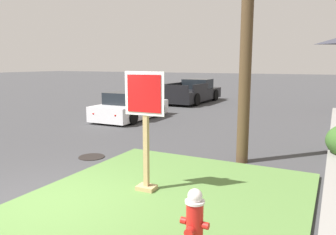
{
  "coord_description": "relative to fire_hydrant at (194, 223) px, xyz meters",
  "views": [
    {
      "loc": [
        4.47,
        -3.89,
        2.5
      ],
      "look_at": [
        0.78,
        3.33,
        1.17
      ],
      "focal_mm": 35.18,
      "sensor_mm": 36.0,
      "label": 1
    }
  ],
  "objects": [
    {
      "name": "fire_hydrant",
      "position": [
        0.0,
        0.0,
        0.0
      ],
      "size": [
        0.38,
        0.34,
        0.87
      ],
      "color": "black",
      "rests_on": "grass_corner_patch"
    },
    {
      "name": "grass_corner_patch",
      "position": [
        -1.14,
        1.64,
        -0.45
      ],
      "size": [
        4.88,
        4.98,
        0.08
      ],
      "primitive_type": "cube",
      "color": "#567F3D",
      "rests_on": "ground"
    },
    {
      "name": "ground_plane",
      "position": [
        -2.99,
        0.25,
        -0.49
      ],
      "size": [
        160.0,
        160.0,
        0.0
      ],
      "primitive_type": "plane",
      "color": "#3D3D3F"
    },
    {
      "name": "manhole_cover",
      "position": [
        -4.28,
        3.08,
        -0.48
      ],
      "size": [
        0.7,
        0.7,
        0.02
      ],
      "primitive_type": "cylinder",
      "color": "black",
      "rests_on": "ground"
    },
    {
      "name": "stop_sign",
      "position": [
        -1.66,
        1.58,
        0.75
      ],
      "size": [
        0.81,
        0.29,
        2.28
      ],
      "color": "tan",
      "rests_on": "grass_corner_patch"
    },
    {
      "name": "parked_sedan_white",
      "position": [
        -6.82,
        8.84,
        0.05
      ],
      "size": [
        1.98,
        4.14,
        1.25
      ],
      "color": "silver",
      "rests_on": "ground"
    },
    {
      "name": "pickup_truck_black",
      "position": [
        -6.8,
        16.25,
        0.13
      ],
      "size": [
        2.14,
        5.53,
        1.48
      ],
      "color": "black",
      "rests_on": "ground"
    }
  ]
}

